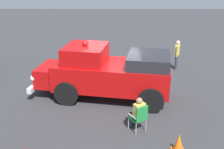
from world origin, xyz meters
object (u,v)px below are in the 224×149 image
spectator_seated (137,112)px  spectator_standing (177,53)px  lawn_chair_near_truck (140,117)px  traffic_cone (179,143)px  vintage_fire_truck (107,72)px

spectator_seated → spectator_standing: 6.90m
spectator_standing → lawn_chair_near_truck: bearing=-23.0°
lawn_chair_near_truck → spectator_standing: size_ratio=0.61×
lawn_chair_near_truck → spectator_seated: (-0.11, -0.07, 0.11)m
spectator_seated → traffic_cone: 1.74m
lawn_chair_near_truck → spectator_standing: bearing=157.0°
spectator_seated → traffic_cone: spectator_seated is taller
lawn_chair_near_truck → spectator_seated: spectator_seated is taller
vintage_fire_truck → spectator_standing: 5.40m
lawn_chair_near_truck → traffic_cone: size_ratio=1.61×
traffic_cone → spectator_standing: bearing=167.9°
vintage_fire_truck → spectator_standing: bearing=133.3°
vintage_fire_truck → lawn_chair_near_truck: 3.03m
spectator_seated → traffic_cone: size_ratio=2.03×
vintage_fire_truck → lawn_chair_near_truck: bearing=23.9°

